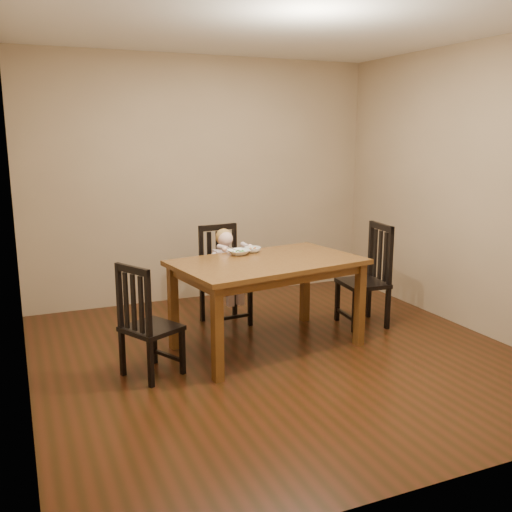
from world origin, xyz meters
name	(u,v)px	position (x,y,z in m)	size (l,w,h in m)	color
room	(280,199)	(0.00, 0.00, 1.35)	(4.01, 4.01, 2.71)	#3A1A0C
dining_table	(267,270)	(-0.01, 0.23, 0.70)	(1.72, 1.19, 0.79)	#502D12
chair_child	(224,277)	(-0.13, 1.02, 0.47)	(0.46, 0.44, 0.98)	black
chair_left	(147,323)	(-1.13, 0.01, 0.44)	(0.51, 0.52, 0.91)	black
chair_right	(368,277)	(1.16, 0.40, 0.48)	(0.45, 0.47, 1.01)	black
toddler	(225,266)	(-0.12, 0.97, 0.59)	(0.28, 0.36, 0.49)	silver
bowl_peas	(239,252)	(-0.16, 0.52, 0.82)	(0.19, 0.19, 0.05)	white
bowl_veg	(253,250)	(0.00, 0.57, 0.82)	(0.15, 0.15, 0.05)	white
fork	(236,251)	(-0.20, 0.50, 0.84)	(0.09, 0.10, 0.05)	silver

